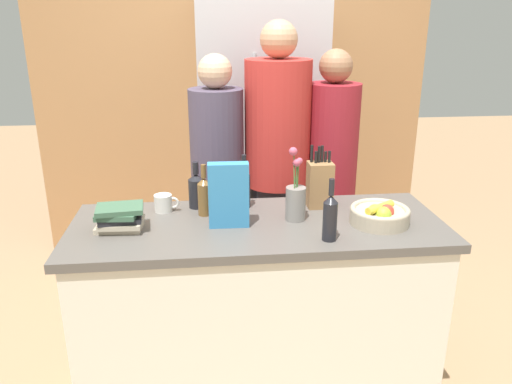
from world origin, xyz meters
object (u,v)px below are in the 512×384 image
object	(u,v)px
knife_block	(320,184)
flower_vase	(296,198)
bottle_water	(244,187)
bottle_vinegar	(330,216)
refrigerator	(259,142)
bottle_oil	(204,195)
book_stack	(120,218)
person_at_sink	(218,178)
cereal_box	(229,195)
person_in_red_tee	(331,171)
coffee_mug	(164,203)
person_in_blue	(277,160)
fruit_bowl	(380,214)
bottle_wine	(196,190)

from	to	relation	value
knife_block	flower_vase	bearing A→B (deg)	-133.15
bottle_water	bottle_vinegar	bearing A→B (deg)	-52.71
refrigerator	flower_vase	size ratio (longest dim) A/B	5.60
bottle_oil	bottle_vinegar	world-z (taller)	bottle_vinegar
flower_vase	book_stack	world-z (taller)	flower_vase
person_at_sink	cereal_box	bearing A→B (deg)	-79.40
knife_block	bottle_water	distance (m)	0.37
bottle_oil	person_in_red_tee	size ratio (longest dim) A/B	0.15
coffee_mug	person_at_sink	bearing A→B (deg)	61.25
cereal_box	bottle_water	bearing A→B (deg)	69.38
bottle_vinegar	bottle_water	bearing A→B (deg)	127.29
bottle_vinegar	bottle_water	xyz separation A→B (m)	(-0.32, 0.42, -0.00)
coffee_mug	knife_block	bearing A→B (deg)	-0.83
person_at_sink	person_in_blue	size ratio (longest dim) A/B	0.90
bottle_oil	person_at_sink	distance (m)	0.57
flower_vase	person_at_sink	xyz separation A→B (m)	(-0.34, 0.66, -0.10)
fruit_bowl	cereal_box	size ratio (longest dim) A/B	0.92
refrigerator	bottle_water	bearing A→B (deg)	-99.98
coffee_mug	person_in_blue	distance (m)	0.81
bottle_vinegar	person_in_blue	distance (m)	0.93
person_in_red_tee	book_stack	bearing A→B (deg)	-126.33
bottle_wine	person_in_red_tee	xyz separation A→B (m)	(0.79, 0.49, -0.08)
cereal_box	bottle_oil	bearing A→B (deg)	125.89
flower_vase	person_in_blue	world-z (taller)	person_in_blue
fruit_bowl	knife_block	world-z (taller)	knife_block
knife_block	bottle_vinegar	xyz separation A→B (m)	(-0.05, -0.39, -0.01)
bottle_wine	knife_block	bearing A→B (deg)	-4.82
bottle_wine	bottle_water	distance (m)	0.23
person_in_blue	person_at_sink	bearing A→B (deg)	174.62
knife_block	bottle_oil	size ratio (longest dim) A/B	1.25
coffee_mug	book_stack	xyz separation A→B (m)	(-0.17, -0.21, 0.02)
bottle_oil	bottle_water	size ratio (longest dim) A/B	0.93
flower_vase	bottle_wine	bearing A→B (deg)	155.30
bottle_wine	person_in_red_tee	world-z (taller)	person_in_red_tee
bottle_wine	person_in_red_tee	bearing A→B (deg)	31.80
coffee_mug	cereal_box	bearing A→B (deg)	-35.12
refrigerator	person_in_blue	xyz separation A→B (m)	(0.03, -0.64, 0.04)
book_stack	refrigerator	bearing A→B (deg)	60.86
knife_block	bottle_wine	bearing A→B (deg)	175.18
bottle_oil	bottle_water	bearing A→B (deg)	23.12
bottle_wine	book_stack	bearing A→B (deg)	-143.12
fruit_bowl	bottle_oil	distance (m)	0.81
fruit_bowl	bottle_oil	xyz separation A→B (m)	(-0.78, 0.19, 0.05)
flower_vase	person_in_red_tee	world-z (taller)	person_in_red_tee
bottle_vinegar	coffee_mug	bearing A→B (deg)	150.33
knife_block	cereal_box	bearing A→B (deg)	-156.13
refrigerator	knife_block	distance (m)	1.18
bottle_oil	knife_block	bearing A→B (deg)	5.44
bottle_water	person_in_blue	xyz separation A→B (m)	(0.24, 0.50, -0.01)
refrigerator	knife_block	xyz separation A→B (m)	(0.17, -1.17, 0.06)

